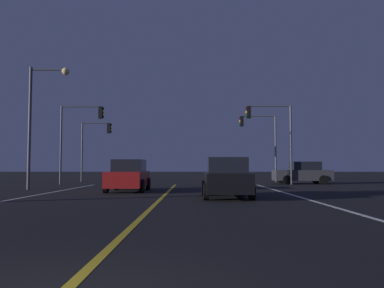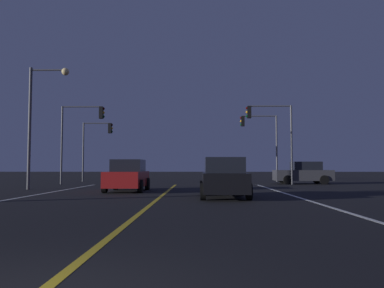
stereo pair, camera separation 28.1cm
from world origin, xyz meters
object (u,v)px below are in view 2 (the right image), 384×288
traffic_light_near_left (82,126)px  street_lamp_left_mid (40,110)px  car_lead_same_lane (224,178)px  traffic_light_near_right (270,126)px  car_oncoming (128,176)px  traffic_light_far_right (260,133)px  car_crossing_side (303,173)px  traffic_light_far_left (97,138)px

traffic_light_near_left → street_lamp_left_mid: (-0.51, -6.54, 0.27)m
car_lead_same_lane → traffic_light_near_right: 13.54m
car_oncoming → traffic_light_far_right: size_ratio=0.73×
car_oncoming → traffic_light_near_left: 10.08m
traffic_light_far_right → street_lamp_left_mid: street_lamp_left_mid is taller
car_crossing_side → car_lead_same_lane: bearing=62.5°
traffic_light_near_left → street_lamp_left_mid: 6.57m
car_oncoming → traffic_light_far_left: size_ratio=0.82×
car_lead_same_lane → traffic_light_near_left: (-9.84, 12.35, 3.52)m
traffic_light_near_right → traffic_light_far_right: bearing=-90.7°
traffic_light_far_right → street_lamp_left_mid: bearing=39.3°
traffic_light_near_right → street_lamp_left_mid: street_lamp_left_mid is taller
car_lead_same_lane → traffic_light_far_right: (4.35, 17.85, 3.51)m
car_crossing_side → traffic_light_near_left: size_ratio=0.73×
traffic_light_near_left → traffic_light_far_left: (-0.22, 5.50, -0.46)m
street_lamp_left_mid → car_crossing_side: bearing=23.6°
car_lead_same_lane → traffic_light_near_right: bearing=-19.1°
car_oncoming → traffic_light_near_right: bearing=131.3°
car_lead_same_lane → traffic_light_near_right: (4.28, 12.35, 3.54)m
traffic_light_far_right → traffic_light_far_left: size_ratio=1.12×
traffic_light_far_left → street_lamp_left_mid: 12.07m
traffic_light_near_right → traffic_light_far_right: size_ratio=1.01×
car_oncoming → traffic_light_far_right: traffic_light_far_right is taller
car_crossing_side → traffic_light_far_left: (-17.03, 4.46, 3.06)m
car_oncoming → car_lead_same_lane: bearing=48.6°
traffic_light_near_right → traffic_light_near_left: bearing=-0.0°
car_crossing_side → traffic_light_far_left: 17.87m
traffic_light_near_left → traffic_light_far_right: bearing=21.2°
traffic_light_far_left → car_oncoming: bearing=-69.1°
traffic_light_far_right → car_crossing_side: bearing=120.5°
car_crossing_side → car_lead_same_lane: same height
car_lead_same_lane → street_lamp_left_mid: 12.46m
car_lead_same_lane → traffic_light_far_right: 18.71m
car_oncoming → traffic_light_near_right: 12.70m
car_oncoming → car_lead_same_lane: size_ratio=1.00×
car_oncoming → car_crossing_side: size_ratio=1.00×
traffic_light_near_right → traffic_light_far_left: bearing=-21.0°
car_crossing_side → traffic_light_far_left: traffic_light_far_left is taller
car_lead_same_lane → street_lamp_left_mid: (-10.35, 5.81, 3.79)m
car_oncoming → street_lamp_left_mid: bearing=-105.4°
car_crossing_side → traffic_light_near_right: 4.57m
car_oncoming → traffic_light_far_left: traffic_light_far_left is taller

